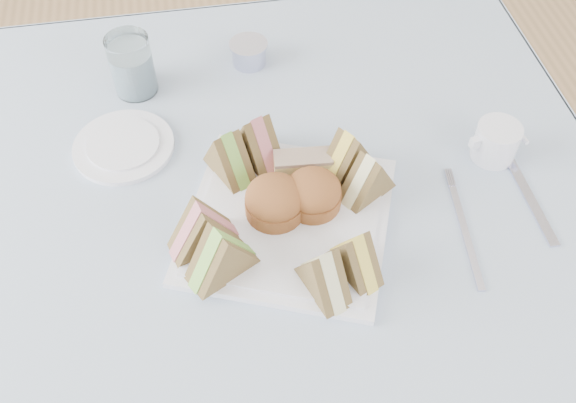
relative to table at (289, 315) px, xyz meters
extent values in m
plane|color=#9E7751|center=(0.00, 0.00, -0.37)|extent=(4.00, 4.00, 0.00)
cube|color=brown|center=(0.00, 0.00, 0.00)|extent=(0.90, 0.90, 0.74)
cube|color=#ABBCE1|center=(0.00, 0.00, 0.37)|extent=(1.02, 1.02, 0.01)
cube|color=white|center=(-0.01, -0.05, 0.38)|extent=(0.38, 0.38, 0.01)
cylinder|color=#A05731|center=(-0.03, -0.04, 0.42)|extent=(0.12, 0.12, 0.06)
cylinder|color=#A05731|center=(0.03, -0.03, 0.42)|extent=(0.09, 0.09, 0.06)
cube|color=#DED37E|center=(0.03, 0.03, 0.41)|extent=(0.09, 0.04, 0.04)
cylinder|color=white|center=(-0.25, 0.15, 0.38)|extent=(0.19, 0.19, 0.01)
cylinder|color=white|center=(-0.22, 0.29, 0.43)|extent=(0.08, 0.08, 0.11)
cylinder|color=silver|center=(-0.02, 0.32, 0.40)|extent=(0.09, 0.09, 0.04)
cube|color=silver|center=(0.36, -0.06, 0.38)|extent=(0.02, 0.19, 0.00)
cube|color=silver|center=(0.24, -0.12, 0.38)|extent=(0.03, 0.19, 0.00)
cylinder|color=white|center=(0.34, 0.03, 0.41)|extent=(0.08, 0.08, 0.06)
camera|label=1|loc=(-0.11, -0.61, 1.14)|focal=40.00mm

